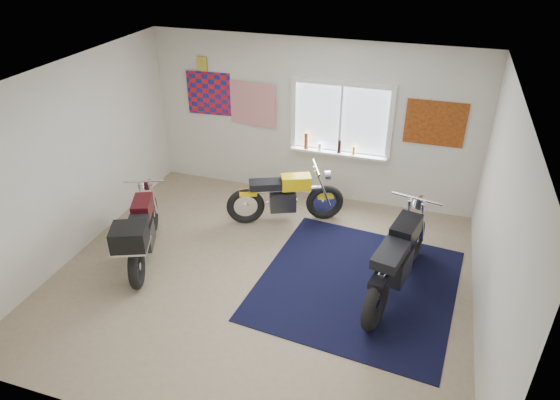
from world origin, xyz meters
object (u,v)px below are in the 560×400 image
(yellow_triumph, at_px, (285,198))
(black_chrome_bike, at_px, (397,260))
(maroon_tourer, at_px, (141,232))
(navy_rug, at_px, (357,284))

(yellow_triumph, relative_size, black_chrome_bike, 0.81)
(maroon_tourer, bearing_deg, navy_rug, -104.07)
(navy_rug, height_order, maroon_tourer, maroon_tourer)
(navy_rug, relative_size, black_chrome_bike, 1.19)
(yellow_triumph, distance_m, black_chrome_bike, 2.24)
(navy_rug, bearing_deg, maroon_tourer, -171.68)
(black_chrome_bike, bearing_deg, maroon_tourer, 109.84)
(navy_rug, xyz_separation_m, black_chrome_bike, (0.47, 0.03, 0.49))
(yellow_triumph, xyz_separation_m, black_chrome_bike, (1.88, -1.22, 0.08))
(maroon_tourer, bearing_deg, black_chrome_bike, -104.67)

